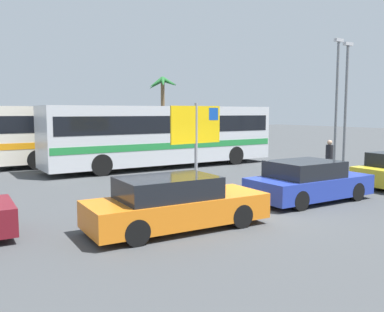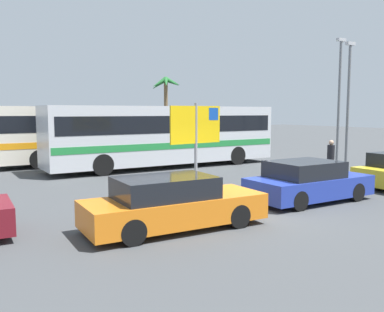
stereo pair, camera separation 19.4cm
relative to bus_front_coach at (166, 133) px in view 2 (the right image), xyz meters
The scene contains 10 objects.
ground 9.88m from the bus_front_coach, 103.42° to the right, with size 120.00×120.00×0.00m, color #424447.
bus_front_coach is the anchor object (origin of this frame).
bus_rear_coach 4.25m from the bus_front_coach, 117.88° to the left, with size 12.38×2.49×3.17m.
ferry_sign 7.30m from the bus_front_coach, 109.45° to the right, with size 2.19×0.34×3.20m.
car_blue 9.84m from the bus_front_coach, 90.01° to the right, with size 4.19×1.89×1.32m.
car_orange 11.61m from the bus_front_coach, 117.30° to the right, with size 4.61×1.83×1.32m.
pedestrian_crossing_lot 8.28m from the bus_front_coach, 56.20° to the right, with size 0.32×0.32×1.66m.
lamp_post_left_side 9.40m from the bus_front_coach, 35.49° to the right, with size 0.56×0.20×6.33m.
lamp_post_right_side 9.39m from the bus_front_coach, 28.12° to the right, with size 0.56×0.20×6.72m.
palm_tree_seaside 13.55m from the bus_front_coach, 61.74° to the left, with size 2.97×2.85×5.80m.
Camera 2 is at (-7.91, -9.61, 2.90)m, focal length 38.73 mm.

